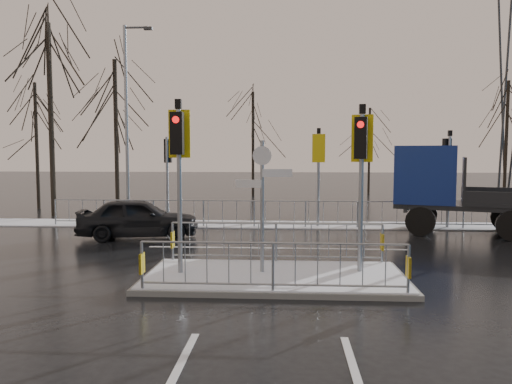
# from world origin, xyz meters

# --- Properties ---
(ground) EXTENTS (120.00, 120.00, 0.00)m
(ground) POSITION_xyz_m (0.00, 0.00, 0.00)
(ground) COLOR black
(ground) RESTS_ON ground
(snow_verge) EXTENTS (30.00, 2.00, 0.04)m
(snow_verge) POSITION_xyz_m (0.00, 8.60, 0.02)
(snow_verge) COLOR white
(snow_verge) RESTS_ON ground
(lane_markings) EXTENTS (8.00, 11.38, 0.01)m
(lane_markings) POSITION_xyz_m (0.00, -0.33, 0.00)
(lane_markings) COLOR silver
(lane_markings) RESTS_ON ground
(traffic_island) EXTENTS (6.00, 3.04, 4.15)m
(traffic_island) POSITION_xyz_m (-0.01, 0.01, 0.39)
(traffic_island) COLOR slate
(traffic_island) RESTS_ON ground
(far_kerb_fixtures) EXTENTS (18.00, 0.65, 3.83)m
(far_kerb_fixtures) POSITION_xyz_m (0.29, 8.09, 1.02)
(far_kerb_fixtures) COLOR gray
(far_kerb_fixtures) RESTS_ON ground
(car_far_lane) EXTENTS (4.29, 2.39, 1.38)m
(car_far_lane) POSITION_xyz_m (-4.80, 5.35, 0.69)
(car_far_lane) COLOR black
(car_far_lane) RESTS_ON ground
(flatbed_truck) EXTENTS (7.26, 4.44, 3.17)m
(flatbed_truck) POSITION_xyz_m (6.33, 7.12, 1.68)
(flatbed_truck) COLOR black
(flatbed_truck) RESTS_ON ground
(tree_near_a) EXTENTS (4.75, 4.75, 8.97)m
(tree_near_a) POSITION_xyz_m (-10.50, 11.00, 6.11)
(tree_near_a) COLOR black
(tree_near_a) RESTS_ON ground
(tree_near_b) EXTENTS (4.00, 4.00, 7.55)m
(tree_near_b) POSITION_xyz_m (-8.00, 12.50, 5.15)
(tree_near_b) COLOR black
(tree_near_b) RESTS_ON ground
(tree_near_c) EXTENTS (3.50, 3.50, 6.61)m
(tree_near_c) POSITION_xyz_m (-12.50, 13.50, 4.50)
(tree_near_c) COLOR black
(tree_near_c) RESTS_ON ground
(tree_far_a) EXTENTS (3.75, 3.75, 7.08)m
(tree_far_a) POSITION_xyz_m (-2.00, 22.00, 4.82)
(tree_far_a) COLOR black
(tree_far_a) RESTS_ON ground
(tree_far_b) EXTENTS (3.25, 3.25, 6.14)m
(tree_far_b) POSITION_xyz_m (6.00, 24.00, 4.18)
(tree_far_b) COLOR black
(tree_far_b) RESTS_ON ground
(tree_far_c) EXTENTS (4.00, 4.00, 7.55)m
(tree_far_c) POSITION_xyz_m (14.00, 21.00, 5.15)
(tree_far_c) COLOR black
(tree_far_c) RESTS_ON ground
(street_lamp_left) EXTENTS (1.25, 0.18, 8.20)m
(street_lamp_left) POSITION_xyz_m (-6.43, 9.50, 4.49)
(street_lamp_left) COLOR gray
(street_lamp_left) RESTS_ON ground
(pylon_wires) EXTENTS (70.00, 2.38, 19.97)m
(pylon_wires) POSITION_xyz_m (16.88, 30.00, 11.03)
(pylon_wires) COLOR #2D3033
(pylon_wires) RESTS_ON ground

